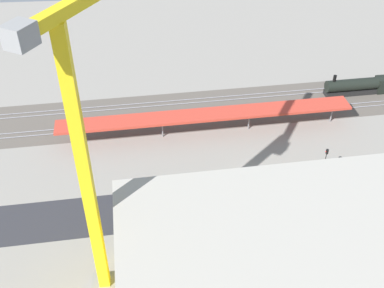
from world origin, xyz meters
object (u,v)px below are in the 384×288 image
parked_car_4 (233,183)px  box_truck_0 (373,198)px  street_tree_0 (219,196)px  traffic_light (326,159)px  parked_car_5 (188,185)px  tower_crane (89,154)px  parked_car_3 (275,179)px  street_tree_1 (177,202)px  parked_car_2 (324,175)px  platform_canopy_near (206,115)px  construction_building (288,267)px  parked_car_1 (365,174)px  locomotive (361,86)px  box_truck_1 (225,204)px  box_truck_2 (350,200)px

parked_car_4 → box_truck_0: size_ratio=0.45×
street_tree_0 → traffic_light: (-19.56, -9.28, -1.71)m
parked_car_5 → tower_crane: 31.27m
parked_car_3 → tower_crane: size_ratio=0.11×
parked_car_3 → street_tree_1: street_tree_1 is taller
street_tree_0 → parked_car_2: bearing=-156.1°
box_truck_0 → traffic_light: traffic_light is taller
platform_canopy_near → parked_car_3: size_ratio=12.63×
construction_building → street_tree_1: size_ratio=4.85×
parked_car_1 → street_tree_1: street_tree_1 is taller
tower_crane → street_tree_0: tower_crane is taller
locomotive → parked_car_1: (9.25, 27.60, -1.06)m
box_truck_1 → box_truck_2: box_truck_2 is taller
platform_canopy_near → parked_car_1: platform_canopy_near is taller
parked_car_4 → construction_building: 23.88m
parked_car_1 → box_truck_2: (5.38, 6.90, 0.91)m
parked_car_2 → parked_car_1: bearing=177.7°
street_tree_1 → traffic_light: (-26.11, -10.07, -1.65)m
box_truck_0 → box_truck_1: bearing=-1.7°
parked_car_5 → street_tree_1: (2.40, 9.02, 4.98)m
parked_car_1 → parked_car_5: 31.18m
parked_car_1 → parked_car_5: (31.18, 0.18, 0.04)m
box_truck_1 → parked_car_1: bearing=-166.5°
parked_car_4 → parked_car_2: bearing=-177.6°
traffic_light → box_truck_1: bearing=21.1°
parked_car_4 → box_truck_1: size_ratio=0.43×
parked_car_1 → construction_building: size_ratio=0.11×
parked_car_2 → parked_car_4: size_ratio=1.09×
parked_car_2 → parked_car_4: (16.18, 0.67, 0.00)m
parked_car_2 → box_truck_2: (-1.97, 7.19, 0.86)m
construction_building → tower_crane: bearing=-15.8°
parked_car_1 → construction_building: 31.46m
platform_canopy_near → traffic_light: 24.00m
parked_car_4 → box_truck_1: 6.23m
parked_car_1 → street_tree_0: size_ratio=0.50×
tower_crane → box_truck_2: 45.14m
parked_car_2 → traffic_light: 3.37m
tower_crane → parked_car_4: bearing=-137.9°
tower_crane → locomotive: bearing=-138.9°
parked_car_2 → parked_car_5: (23.83, 0.48, -0.01)m
locomotive → box_truck_0: locomotive is taller
parked_car_4 → tower_crane: 34.87m
construction_building → locomotive: bearing=-124.3°
construction_building → tower_crane: tower_crane is taller
box_truck_2 → construction_building: bearing=47.5°
box_truck_0 → traffic_light: 10.00m
street_tree_0 → street_tree_1: size_ratio=1.04×
platform_canopy_near → locomotive: locomotive is taller
street_tree_1 → parked_car_4: bearing=-138.7°
parked_car_1 → parked_car_4: size_ratio=1.06×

